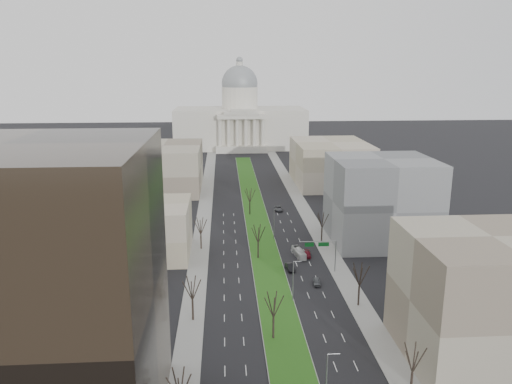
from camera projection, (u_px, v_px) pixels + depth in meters
name	position (u px, v px, depth m)	size (l,w,h in m)	color
ground	(256.00, 215.00, 169.76)	(600.00, 600.00, 0.00)	black
median	(256.00, 215.00, 168.76)	(8.00, 222.03, 0.20)	#999993
sidewalk_left	(201.00, 240.00, 144.43)	(5.00, 330.00, 0.15)	gray
sidewalk_right	(321.00, 238.00, 146.67)	(5.00, 330.00, 0.15)	gray
capitol	(240.00, 121.00, 310.57)	(80.00, 46.00, 55.00)	beige
building_glass_tower	(20.00, 299.00, 63.80)	(34.00, 30.00, 40.00)	black
building_beige_left	(140.00, 230.00, 132.07)	(26.00, 22.00, 14.00)	tan
building_tan_right	(485.00, 298.00, 84.03)	(26.00, 24.00, 22.00)	gray
building_grey_right	(381.00, 200.00, 141.93)	(28.00, 26.00, 24.00)	slate
building_far_left	(164.00, 167.00, 204.04)	(30.00, 40.00, 18.00)	gray
building_far_right	(330.00, 163.00, 213.37)	(30.00, 40.00, 18.00)	tan
tree_left_near	(179.00, 384.00, 68.33)	(5.10, 5.10, 9.18)	black
tree_left_mid	(192.00, 288.00, 97.27)	(5.40, 5.40, 9.72)	black
tree_left_far	(201.00, 225.00, 136.02)	(5.28, 5.28, 9.50)	black
tree_right_near	(414.00, 358.00, 74.39)	(5.16, 5.16, 9.29)	black
tree_right_mid	(360.00, 274.00, 103.31)	(5.52, 5.52, 9.94)	black
tree_right_far	(322.00, 220.00, 142.18)	(5.04, 5.04, 9.07)	black
tree_median_a	(274.00, 304.00, 90.50)	(5.40, 5.40, 9.72)	black
tree_median_b	(258.00, 233.00, 129.22)	(5.40, 5.40, 9.72)	black
tree_median_c	(250.00, 195.00, 167.93)	(5.40, 5.40, 9.72)	black
streetlamp_median_a	(327.00, 381.00, 72.05)	(1.90, 0.20, 9.16)	gray
streetlamp_median_b	(293.00, 280.00, 105.92)	(1.90, 0.20, 9.16)	gray
streetlamp_median_c	(274.00, 223.00, 144.64)	(1.90, 0.20, 9.16)	gray
mast_arm_signs	(325.00, 249.00, 120.78)	(9.12, 0.24, 8.09)	gray
car_grey_near	(317.00, 282.00, 115.05)	(1.61, 4.00, 1.36)	#505459
car_black	(290.00, 267.00, 123.25)	(1.64, 4.71, 1.55)	black
car_red	(307.00, 254.00, 132.10)	(1.80, 4.42, 1.28)	maroon
car_grey_far	(278.00, 209.00, 174.37)	(2.45, 5.31, 1.48)	#414248
box_van	(299.00, 253.00, 132.00)	(1.83, 7.81, 2.17)	silver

